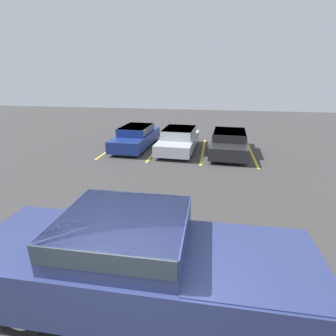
# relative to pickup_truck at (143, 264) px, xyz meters

# --- Properties ---
(stall_stripe_a) EXTENTS (0.12, 5.21, 0.01)m
(stall_stripe_a) POSITION_rel_pickup_truck_xyz_m (-4.65, 10.62, -0.89)
(stall_stripe_a) COLOR yellow
(stall_stripe_a) RESTS_ON ground_plane
(stall_stripe_b) EXTENTS (0.12, 5.21, 0.01)m
(stall_stripe_b) POSITION_rel_pickup_truck_xyz_m (-2.04, 10.62, -0.89)
(stall_stripe_b) COLOR yellow
(stall_stripe_b) RESTS_ON ground_plane
(stall_stripe_c) EXTENTS (0.12, 5.21, 0.01)m
(stall_stripe_c) POSITION_rel_pickup_truck_xyz_m (0.58, 10.62, -0.89)
(stall_stripe_c) COLOR yellow
(stall_stripe_c) RESTS_ON ground_plane
(stall_stripe_d) EXTENTS (0.12, 5.21, 0.01)m
(stall_stripe_d) POSITION_rel_pickup_truck_xyz_m (3.20, 10.62, -0.89)
(stall_stripe_d) COLOR yellow
(stall_stripe_d) RESTS_ON ground_plane
(pickup_truck) EXTENTS (5.91, 2.11, 1.80)m
(pickup_truck) POSITION_rel_pickup_truck_xyz_m (0.00, 0.00, 0.00)
(pickup_truck) COLOR navy
(pickup_truck) RESTS_ON ground_plane
(parked_sedan_a) EXTENTS (1.88, 4.63, 1.23)m
(parked_sedan_a) POSITION_rel_pickup_truck_xyz_m (-3.31, 10.75, -0.24)
(parked_sedan_a) COLOR navy
(parked_sedan_a) RESTS_ON ground_plane
(parked_sedan_b) EXTENTS (2.01, 4.53, 1.24)m
(parked_sedan_b) POSITION_rel_pickup_truck_xyz_m (-0.78, 10.54, -0.23)
(parked_sedan_b) COLOR #B7BABF
(parked_sedan_b) RESTS_ON ground_plane
(parked_sedan_c) EXTENTS (2.09, 4.63, 1.19)m
(parked_sedan_c) POSITION_rel_pickup_truck_xyz_m (1.94, 10.44, -0.26)
(parked_sedan_c) COLOR #232326
(parked_sedan_c) RESTS_ON ground_plane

